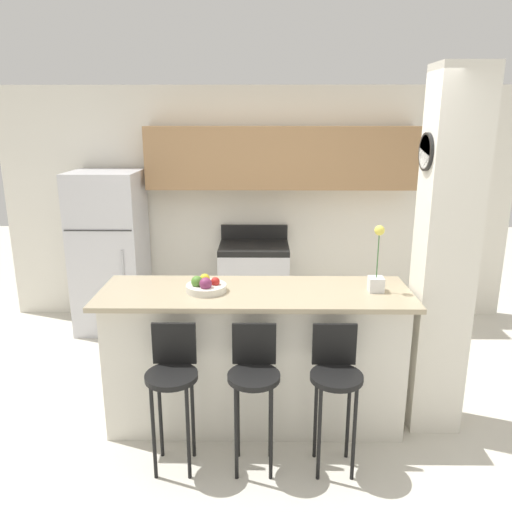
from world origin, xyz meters
TOP-DOWN VIEW (x-y plane):
  - ground_plane at (0.00, 0.00)m, footprint 14.00×14.00m
  - wall_back at (0.10, 2.07)m, footprint 5.60×0.38m
  - pillar_right at (1.31, -0.02)m, footprint 0.38×0.32m
  - counter_bar at (0.00, 0.00)m, footprint 2.21×0.70m
  - refrigerator at (-1.56, 1.75)m, footprint 0.70×0.70m
  - stove_range at (-0.03, 1.81)m, footprint 0.74×0.60m
  - bar_stool_left at (-0.51, -0.52)m, footprint 0.33×0.33m
  - bar_stool_mid at (0.00, -0.52)m, footprint 0.33×0.33m
  - bar_stool_right at (0.51, -0.52)m, footprint 0.33×0.33m
  - orchid_vase at (0.85, -0.00)m, footprint 0.10×0.10m
  - fruit_bowl at (-0.35, -0.02)m, footprint 0.29×0.29m

SIDE VIEW (x-z plane):
  - ground_plane at x=0.00m, z-range 0.00..0.00m
  - stove_range at x=-0.03m, z-range -0.07..1.00m
  - counter_bar at x=0.00m, z-range 0.00..1.03m
  - bar_stool_left at x=-0.51m, z-range 0.15..1.11m
  - bar_stool_mid at x=0.00m, z-range 0.15..1.11m
  - bar_stool_right at x=0.51m, z-range 0.15..1.11m
  - refrigerator at x=-1.56m, z-range 0.00..1.69m
  - fruit_bowl at x=-0.35m, z-range 1.01..1.13m
  - orchid_vase at x=0.85m, z-range 0.94..1.41m
  - pillar_right at x=1.31m, z-range 0.00..2.55m
  - wall_back at x=0.10m, z-range 0.22..2.77m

